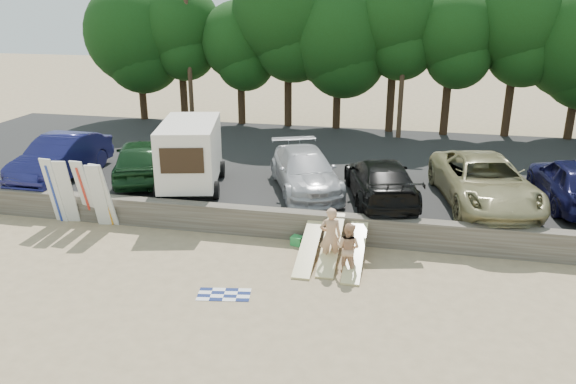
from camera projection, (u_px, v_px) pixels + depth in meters
name	position (u px, v px, depth m)	size (l,w,h in m)	color
ground	(313.00, 281.00, 16.78)	(120.00, 120.00, 0.00)	tan
seawall	(328.00, 227.00, 19.38)	(44.00, 0.50, 1.00)	#6B6356
parking_lot	(351.00, 169.00, 26.35)	(44.00, 14.50, 0.70)	#282828
treeline	(368.00, 28.00, 30.87)	(33.89, 6.34, 9.64)	#382616
utility_poles	(404.00, 49.00, 29.35)	(25.80, 0.26, 9.00)	#473321
box_trailer	(190.00, 152.00, 22.28)	(3.17, 4.59, 2.69)	silver
car_0	(61.00, 157.00, 23.81)	(1.89, 5.42, 1.79)	#15174C
car_1	(141.00, 159.00, 23.55)	(2.05, 5.10, 1.74)	black
car_2	(305.00, 171.00, 22.22)	(2.24, 5.52, 1.60)	#B5B4B9
car_3	(381.00, 180.00, 21.10)	(2.24, 5.51, 1.60)	black
car_4	(484.00, 182.00, 20.65)	(2.96, 6.42, 1.78)	#8F875B
car_5	(573.00, 182.00, 20.61)	(2.12, 5.28, 1.80)	#0E0E33
surfboard_upright_0	(54.00, 191.00, 20.64)	(0.50, 0.06, 2.60)	silver
surfboard_upright_1	(66.00, 192.00, 20.52)	(0.50, 0.06, 2.60)	silver
surfboard_upright_2	(85.00, 192.00, 20.56)	(0.50, 0.06, 2.60)	silver
surfboard_upright_3	(98.00, 196.00, 20.18)	(0.50, 0.06, 2.60)	silver
surfboard_upright_4	(104.00, 195.00, 20.23)	(0.50, 0.06, 2.60)	silver
surfboard_low_0	(309.00, 247.00, 18.03)	(0.56, 3.00, 0.07)	beige
surfboard_low_1	(331.00, 244.00, 18.00)	(0.56, 3.00, 0.07)	beige
surfboard_low_2	(355.00, 251.00, 17.66)	(0.56, 3.00, 0.07)	beige
beachgoer_a	(330.00, 236.00, 17.53)	(0.69, 0.45, 1.90)	tan
beachgoer_b	(348.00, 248.00, 17.03)	(0.79, 0.61, 1.62)	tan
cooler	(297.00, 241.00, 19.13)	(0.38, 0.30, 0.32)	green
gear_bag	(331.00, 246.00, 18.88)	(0.30, 0.25, 0.22)	#C83F17
beach_towel	(224.00, 295.00, 15.98)	(1.50, 1.50, 0.00)	white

